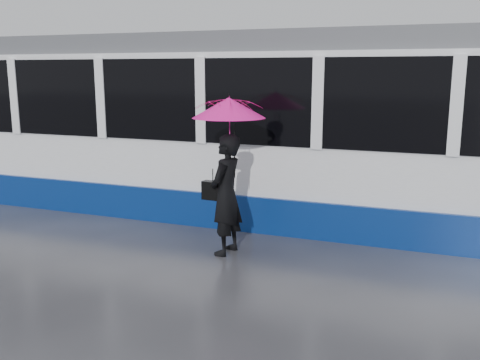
% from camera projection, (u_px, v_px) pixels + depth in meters
% --- Properties ---
extents(ground, '(90.00, 90.00, 0.00)m').
position_uv_depth(ground, '(194.00, 252.00, 8.10)').
color(ground, '#2C2C31').
rests_on(ground, ground).
extents(rails, '(34.00, 1.51, 0.02)m').
position_uv_depth(rails, '(250.00, 212.00, 10.38)').
color(rails, '#3F3D38').
rests_on(rails, ground).
extents(tram, '(26.00, 2.56, 3.35)m').
position_uv_depth(tram, '(160.00, 124.00, 10.74)').
color(tram, white).
rests_on(tram, ground).
extents(woman, '(0.48, 0.69, 1.80)m').
position_uv_depth(woman, '(226.00, 195.00, 7.87)').
color(woman, black).
rests_on(woman, ground).
extents(umbrella, '(1.14, 1.14, 1.22)m').
position_uv_depth(umbrella, '(229.00, 122.00, 7.64)').
color(umbrella, '#FA159E').
rests_on(umbrella, ground).
extents(handbag, '(0.33, 0.17, 0.46)m').
position_uv_depth(handbag, '(213.00, 190.00, 7.96)').
color(handbag, black).
rests_on(handbag, ground).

